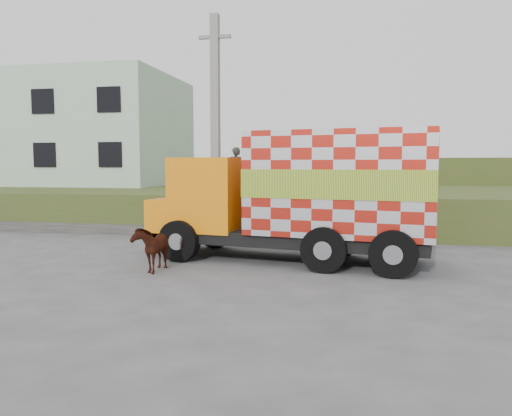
% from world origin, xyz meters
% --- Properties ---
extents(ground, '(120.00, 120.00, 0.00)m').
position_xyz_m(ground, '(0.00, 0.00, 0.00)').
color(ground, '#474749').
rests_on(ground, ground).
extents(embankment, '(40.00, 12.00, 1.50)m').
position_xyz_m(embankment, '(0.00, 10.00, 0.75)').
color(embankment, '#2D501A').
rests_on(embankment, ground).
extents(embankment_far, '(40.00, 12.00, 3.00)m').
position_xyz_m(embankment_far, '(0.00, 22.00, 1.50)').
color(embankment_far, '#2D501A').
rests_on(embankment_far, ground).
extents(retaining_strip, '(16.00, 0.50, 0.40)m').
position_xyz_m(retaining_strip, '(-2.00, 4.20, 0.20)').
color(retaining_strip, '#595651').
rests_on(retaining_strip, ground).
extents(building, '(10.00, 8.00, 6.00)m').
position_xyz_m(building, '(-11.00, 13.00, 4.50)').
color(building, '#ADC8AA').
rests_on(building, embankment).
extents(utility_pole, '(1.20, 0.30, 8.00)m').
position_xyz_m(utility_pole, '(-1.00, 4.60, 4.08)').
color(utility_pole, gray).
rests_on(utility_pole, ground).
extents(cargo_truck, '(8.09, 3.73, 3.48)m').
position_xyz_m(cargo_truck, '(2.70, 0.27, 1.79)').
color(cargo_truck, black).
rests_on(cargo_truck, ground).
extents(cow, '(0.68, 1.39, 1.15)m').
position_xyz_m(cow, '(-0.85, -1.64, 0.57)').
color(cow, '#34140D').
rests_on(cow, ground).
extents(pedestrian, '(0.75, 0.61, 1.78)m').
position_xyz_m(pedestrian, '(-0.39, 5.19, 2.39)').
color(pedestrian, '#2C2927').
rests_on(pedestrian, embankment).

